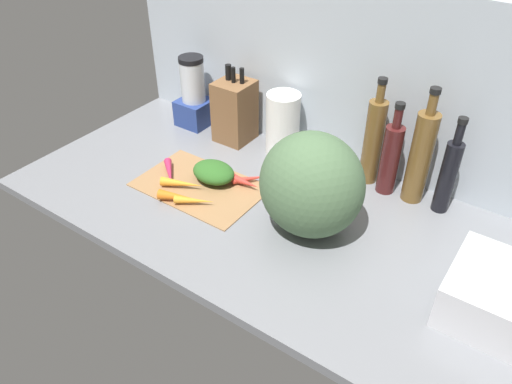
# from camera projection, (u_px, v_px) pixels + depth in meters

# --- Properties ---
(ground_plane) EXTENTS (1.70, 0.80, 0.03)m
(ground_plane) POSITION_uv_depth(u_px,v_px,m) (276.00, 214.00, 1.53)
(ground_plane) COLOR slate
(wall_back) EXTENTS (1.70, 0.03, 0.60)m
(wall_back) POSITION_uv_depth(u_px,v_px,m) (344.00, 77.00, 1.59)
(wall_back) COLOR #ADB7C1
(wall_back) RESTS_ON ground_plane
(cutting_board) EXTENTS (0.41, 0.26, 0.01)m
(cutting_board) POSITION_uv_depth(u_px,v_px,m) (200.00, 186.00, 1.61)
(cutting_board) COLOR #997047
(cutting_board) RESTS_ON ground_plane
(carrot_0) EXTENTS (0.12, 0.10, 0.03)m
(carrot_0) POSITION_uv_depth(u_px,v_px,m) (217.00, 174.00, 1.63)
(carrot_0) COLOR #B2264C
(carrot_0) RESTS_ON cutting_board
(carrot_1) EXTENTS (0.12, 0.08, 0.03)m
(carrot_1) POSITION_uv_depth(u_px,v_px,m) (194.00, 201.00, 1.52)
(carrot_1) COLOR orange
(carrot_1) RESTS_ON cutting_board
(carrot_2) EXTENTS (0.10, 0.11, 0.02)m
(carrot_2) POSITION_uv_depth(u_px,v_px,m) (252.00, 178.00, 1.62)
(carrot_2) COLOR red
(carrot_2) RESTS_ON cutting_board
(carrot_3) EXTENTS (0.13, 0.12, 0.03)m
(carrot_3) POSITION_uv_depth(u_px,v_px,m) (170.00, 173.00, 1.64)
(carrot_3) COLOR #B2264C
(carrot_3) RESTS_ON cutting_board
(carrot_4) EXTENTS (0.14, 0.08, 0.03)m
(carrot_4) POSITION_uv_depth(u_px,v_px,m) (182.00, 183.00, 1.59)
(carrot_4) COLOR orange
(carrot_4) RESTS_ON cutting_board
(carrot_5) EXTENTS (0.10, 0.03, 0.03)m
(carrot_5) POSITION_uv_depth(u_px,v_px,m) (245.00, 182.00, 1.60)
(carrot_5) COLOR red
(carrot_5) RESTS_ON cutting_board
(carrot_6) EXTENTS (0.13, 0.08, 0.03)m
(carrot_6) POSITION_uv_depth(u_px,v_px,m) (179.00, 197.00, 1.53)
(carrot_6) COLOR orange
(carrot_6) RESTS_ON cutting_board
(carrot_greens_pile) EXTENTS (0.15, 0.11, 0.06)m
(carrot_greens_pile) POSITION_uv_depth(u_px,v_px,m) (214.00, 172.00, 1.62)
(carrot_greens_pile) COLOR #2D6023
(carrot_greens_pile) RESTS_ON cutting_board
(winter_squash) EXTENTS (0.30, 0.27, 0.31)m
(winter_squash) POSITION_uv_depth(u_px,v_px,m) (312.00, 185.00, 1.36)
(winter_squash) COLOR #4C6B47
(winter_squash) RESTS_ON ground_plane
(knife_block) EXTENTS (0.12, 0.13, 0.28)m
(knife_block) POSITION_uv_depth(u_px,v_px,m) (235.00, 111.00, 1.80)
(knife_block) COLOR brown
(knife_block) RESTS_ON ground_plane
(blender_appliance) EXTENTS (0.12, 0.12, 0.27)m
(blender_appliance) POSITION_uv_depth(u_px,v_px,m) (194.00, 96.00, 1.89)
(blender_appliance) COLOR navy
(blender_appliance) RESTS_ON ground_plane
(paper_towel_roll) EXTENTS (0.12, 0.12, 0.23)m
(paper_towel_roll) POSITION_uv_depth(u_px,v_px,m) (283.00, 125.00, 1.72)
(paper_towel_roll) COLOR white
(paper_towel_roll) RESTS_ON ground_plane
(bottle_0) EXTENTS (0.06, 0.06, 0.36)m
(bottle_0) POSITION_uv_depth(u_px,v_px,m) (373.00, 140.00, 1.56)
(bottle_0) COLOR brown
(bottle_0) RESTS_ON ground_plane
(bottle_1) EXTENTS (0.06, 0.06, 0.31)m
(bottle_1) POSITION_uv_depth(u_px,v_px,m) (390.00, 157.00, 1.53)
(bottle_1) COLOR #471919
(bottle_1) RESTS_ON ground_plane
(bottle_2) EXTENTS (0.07, 0.07, 0.38)m
(bottle_2) POSITION_uv_depth(u_px,v_px,m) (420.00, 156.00, 1.48)
(bottle_2) COLOR brown
(bottle_2) RESTS_ON ground_plane
(bottle_3) EXTENTS (0.05, 0.05, 0.31)m
(bottle_3) POSITION_uv_depth(u_px,v_px,m) (448.00, 174.00, 1.45)
(bottle_3) COLOR black
(bottle_3) RESTS_ON ground_plane
(dish_rack) EXTENTS (0.25, 0.24, 0.12)m
(dish_rack) POSITION_uv_depth(u_px,v_px,m) (502.00, 299.00, 1.15)
(dish_rack) COLOR silver
(dish_rack) RESTS_ON ground_plane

